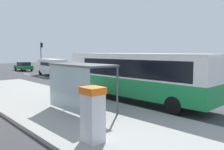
{
  "coord_description": "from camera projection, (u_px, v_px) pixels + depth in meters",
  "views": [
    {
      "loc": [
        -13.01,
        -9.92,
        3.32
      ],
      "look_at": [
        -1.0,
        3.51,
        1.5
      ],
      "focal_mm": 36.91,
      "sensor_mm": 36.0,
      "label": 1
    }
  ],
  "objects": [
    {
      "name": "ground_plane",
      "position": [
        58.0,
        81.0,
        26.7
      ],
      "size": [
        56.0,
        92.0,
        0.04
      ],
      "primitive_type": "cube",
      "color": "#38383A"
    },
    {
      "name": "lane_stripe_seg_2",
      "position": [
        119.0,
        91.0,
        19.45
      ],
      "size": [
        0.16,
        2.2,
        0.01
      ],
      "primitive_type": "cube",
      "color": "silver",
      "rests_on": "ground"
    },
    {
      "name": "bus_shelter",
      "position": [
        76.0,
        75.0,
        12.05
      ],
      "size": [
        1.8,
        4.0,
        2.5
      ],
      "color": "#4C4C51",
      "rests_on": "sidewalk_platform"
    },
    {
      "name": "sidewalk_platform",
      "position": [
        61.0,
        107.0,
        13.55
      ],
      "size": [
        6.2,
        30.0,
        0.18
      ],
      "primitive_type": "cube",
      "color": "#999993",
      "rests_on": "ground"
    },
    {
      "name": "lane_stripe_seg_3",
      "position": [
        85.0,
        85.0,
        23.16
      ],
      "size": [
        0.16,
        2.2,
        0.01
      ],
      "primitive_type": "cube",
      "color": "silver",
      "rests_on": "ground"
    },
    {
      "name": "bus",
      "position": [
        134.0,
        74.0,
        15.39
      ],
      "size": [
        2.92,
        11.09,
        3.21
      ],
      "color": "#1E8C47",
      "rests_on": "ground"
    },
    {
      "name": "lane_stripe_seg_7",
      "position": [
        15.0,
        72.0,
        37.99
      ],
      "size": [
        0.16,
        2.2,
        0.01
      ],
      "primitive_type": "cube",
      "color": "silver",
      "rests_on": "ground"
    },
    {
      "name": "ticket_machine",
      "position": [
        93.0,
        114.0,
        7.97
      ],
      "size": [
        0.66,
        0.76,
        1.94
      ],
      "color": "silver",
      "rests_on": "sidewalk_platform"
    },
    {
      "name": "lane_stripe_seg_1",
      "position": [
        169.0,
        100.0,
        15.75
      ],
      "size": [
        0.16,
        2.2,
        0.01
      ],
      "primitive_type": "cube",
      "color": "silver",
      "rests_on": "ground"
    },
    {
      "name": "traffic_light_near_side",
      "position": [
        41.0,
        52.0,
        41.96
      ],
      "size": [
        0.49,
        0.28,
        5.03
      ],
      "color": "#2D2D2D",
      "rests_on": "ground"
    },
    {
      "name": "sedan_near",
      "position": [
        24.0,
        66.0,
        40.41
      ],
      "size": [
        1.87,
        4.42,
        1.52
      ],
      "color": "#195933",
      "rests_on": "ground"
    },
    {
      "name": "lane_stripe_seg_4",
      "position": [
        60.0,
        80.0,
        26.87
      ],
      "size": [
        0.16,
        2.2,
        0.01
      ],
      "primitive_type": "cube",
      "color": "silver",
      "rests_on": "ground"
    },
    {
      "name": "lane_stripe_seg_5",
      "position": [
        41.0,
        77.0,
        30.58
      ],
      "size": [
        0.16,
        2.2,
        0.01
      ],
      "primitive_type": "cube",
      "color": "silver",
      "rests_on": "ground"
    },
    {
      "name": "white_van",
      "position": [
        52.0,
        66.0,
        32.28
      ],
      "size": [
        2.17,
        5.26,
        2.3
      ],
      "color": "white",
      "rests_on": "ground"
    },
    {
      "name": "recycling_bin_orange",
      "position": [
        89.0,
        93.0,
        15.09
      ],
      "size": [
        0.52,
        0.52,
        0.95
      ],
      "primitive_type": "cylinder",
      "color": "orange",
      "rests_on": "sidewalk_platform"
    },
    {
      "name": "lane_stripe_seg_6",
      "position": [
        27.0,
        74.0,
        34.28
      ],
      "size": [
        0.16,
        2.2,
        0.01
      ],
      "primitive_type": "cube",
      "color": "silver",
      "rests_on": "ground"
    },
    {
      "name": "recycling_bin_blue",
      "position": [
        96.0,
        94.0,
        14.57
      ],
      "size": [
        0.52,
        0.52,
        0.95
      ],
      "primitive_type": "cylinder",
      "color": "blue",
      "rests_on": "sidewalk_platform"
    }
  ]
}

